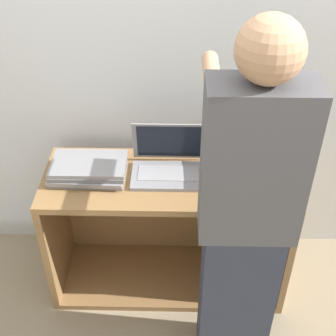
% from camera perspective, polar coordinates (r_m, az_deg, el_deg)
% --- Properties ---
extents(ground_plane, '(12.00, 12.00, 0.00)m').
position_cam_1_polar(ground_plane, '(2.79, -0.08, -17.10)').
color(ground_plane, gray).
extents(wall_back, '(8.00, 0.05, 2.40)m').
position_cam_1_polar(wall_back, '(2.48, 0.22, 11.79)').
color(wall_back, silver).
rests_on(wall_back, ground_plane).
extents(cart, '(1.30, 0.51, 0.78)m').
position_cam_1_polar(cart, '(2.71, 0.07, -6.66)').
color(cart, olive).
rests_on(cart, ground_plane).
extents(laptop_open, '(0.38, 0.27, 0.25)m').
position_cam_1_polar(laptop_open, '(2.40, 0.06, 0.46)').
color(laptop_open, gray).
rests_on(laptop_open, cart).
extents(laptop_stack_left, '(0.39, 0.25, 0.09)m').
position_cam_1_polar(laptop_stack_left, '(2.42, -9.69, -0.17)').
color(laptop_stack_left, gray).
rests_on(laptop_stack_left, cart).
extents(laptop_stack_right, '(0.40, 0.26, 0.13)m').
position_cam_1_polar(laptop_stack_right, '(2.39, 9.90, -0.05)').
color(laptop_stack_right, slate).
rests_on(laptop_stack_right, cart).
extents(person, '(0.40, 0.54, 1.78)m').
position_cam_1_polar(person, '(2.00, 9.47, -6.37)').
color(person, '#2D3342').
rests_on(person, ground_plane).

